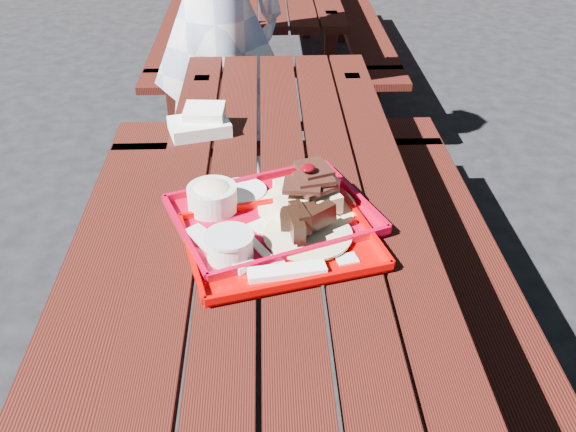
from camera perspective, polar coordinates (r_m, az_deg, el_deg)
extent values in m
plane|color=black|center=(2.25, -0.15, -15.46)|extent=(60.00, 60.00, 0.00)
cube|color=#3E140B|center=(1.78, -9.88, 0.06)|extent=(0.14, 2.40, 0.04)
cube|color=#3E140B|center=(1.77, -5.05, 0.16)|extent=(0.14, 2.40, 0.04)
cube|color=#3E140B|center=(1.76, -0.19, 0.26)|extent=(0.14, 2.40, 0.04)
cube|color=#3E140B|center=(1.78, 4.66, 0.36)|extent=(0.14, 2.40, 0.04)
cube|color=#3E140B|center=(1.80, 9.41, 0.46)|extent=(0.14, 2.40, 0.04)
cube|color=#3E140B|center=(2.02, -17.02, -7.24)|extent=(0.25, 2.40, 0.04)
cube|color=#3E140B|center=(2.80, -12.73, 0.57)|extent=(0.06, 0.06, 0.42)
cube|color=#3E140B|center=(2.04, 16.41, -6.44)|extent=(0.25, 2.40, 0.04)
cube|color=#3E140B|center=(2.82, 11.07, 1.06)|extent=(0.06, 0.06, 0.42)
cube|color=#3E140B|center=(2.78, -7.09, 4.90)|extent=(0.06, 0.06, 0.75)
cube|color=#3E140B|center=(2.79, 5.31, 5.14)|extent=(0.06, 0.06, 0.75)
cube|color=#3E140B|center=(2.74, -0.89, 6.05)|extent=(1.40, 0.06, 0.04)
cube|color=#3E140B|center=(4.49, -9.27, 16.77)|extent=(0.25, 2.40, 0.04)
cube|color=#3E140B|center=(3.78, -10.21, 9.86)|extent=(0.06, 0.06, 0.42)
cube|color=#3E140B|center=(5.35, -8.14, 17.14)|extent=(0.06, 0.06, 0.42)
cube|color=#3E140B|center=(4.50, 6.23, 17.05)|extent=(0.25, 2.40, 0.04)
cube|color=#3E140B|center=(3.80, 7.68, 10.20)|extent=(0.06, 0.06, 0.42)
cube|color=#3E140B|center=(5.36, 4.88, 17.38)|extent=(0.06, 0.06, 0.42)
cube|color=#3E140B|center=(3.58, -6.16, 11.68)|extent=(0.06, 0.06, 0.75)
cube|color=#3E140B|center=(3.59, 3.66, 11.86)|extent=(0.06, 0.06, 0.75)
cube|color=#3E140B|center=(3.55, -1.26, 12.64)|extent=(1.40, 0.06, 0.04)
cube|color=#AF001F|center=(1.70, -1.34, -0.19)|extent=(0.59, 0.53, 0.01)
cube|color=#AF001F|center=(1.84, -3.63, 3.23)|extent=(0.46, 0.19, 0.02)
cube|color=#AF001F|center=(1.55, 1.36, -3.22)|extent=(0.46, 0.19, 0.02)
cube|color=#AF001F|center=(1.78, 5.89, 2.03)|extent=(0.15, 0.35, 0.02)
cube|color=#AF001F|center=(1.63, -9.27, -1.63)|extent=(0.15, 0.35, 0.02)
cylinder|color=beige|center=(1.72, 1.70, 0.83)|extent=(0.27, 0.27, 0.01)
cube|color=beige|center=(1.67, 1.81, 1.00)|extent=(0.18, 0.13, 0.05)
cube|color=beige|center=(1.74, 1.63, 2.57)|extent=(0.18, 0.13, 0.05)
ellipsoid|color=#540108|center=(1.66, 1.78, 4.70)|extent=(0.04, 0.04, 0.02)
cylinder|color=silver|center=(1.72, -6.73, 1.61)|extent=(0.13, 0.13, 0.07)
ellipsoid|color=beige|center=(1.71, -6.78, 2.17)|extent=(0.11, 0.11, 0.05)
cylinder|color=white|center=(1.79, -4.11, 2.23)|extent=(0.14, 0.14, 0.01)
cube|color=silver|center=(1.57, -6.24, -2.86)|extent=(0.18, 0.20, 0.02)
cube|color=silver|center=(1.58, -2.75, -2.65)|extent=(0.11, 0.16, 0.01)
cube|color=silver|center=(1.58, -1.48, -2.60)|extent=(0.07, 0.18, 0.01)
cube|color=white|center=(1.65, -2.31, -0.86)|extent=(0.08, 0.08, 0.00)
cube|color=#D50000|center=(1.60, -0.66, -2.56)|extent=(0.52, 0.45, 0.01)
cube|color=#D50000|center=(1.73, -2.28, 1.10)|extent=(0.44, 0.13, 0.02)
cube|color=#D50000|center=(1.46, 1.27, -5.92)|extent=(0.44, 0.13, 0.02)
cube|color=#D50000|center=(1.66, 6.82, -0.78)|extent=(0.10, 0.34, 0.02)
cube|color=#D50000|center=(1.56, -8.63, -3.49)|extent=(0.10, 0.34, 0.02)
cube|color=white|center=(1.61, 1.09, -1.95)|extent=(0.19, 0.19, 0.01)
cylinder|color=beige|center=(1.61, 1.79, -1.62)|extent=(0.22, 0.22, 0.01)
cylinder|color=silver|center=(1.54, -5.20, -2.79)|extent=(0.11, 0.11, 0.06)
cylinder|color=silver|center=(1.52, -5.26, -1.82)|extent=(0.12, 0.12, 0.01)
cube|color=white|center=(1.49, -0.09, -4.92)|extent=(0.19, 0.07, 0.02)
cube|color=white|center=(1.55, 5.25, -3.81)|extent=(0.06, 0.05, 0.00)
cube|color=white|center=(2.16, -7.88, 7.87)|extent=(0.22, 0.19, 0.04)
cube|color=white|center=(2.17, -7.45, 9.12)|extent=(0.14, 0.11, 0.03)
imported|color=#A4B1DB|center=(3.00, -6.54, 17.20)|extent=(0.65, 0.45, 1.72)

